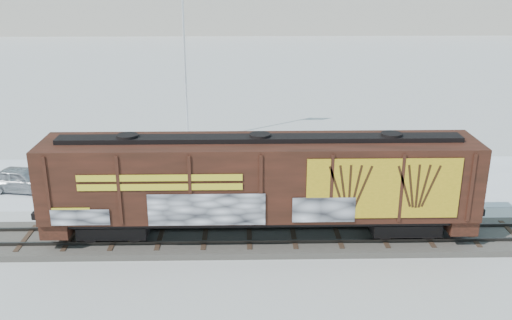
{
  "coord_description": "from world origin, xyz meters",
  "views": [
    {
      "loc": [
        1.82,
        -23.13,
        11.98
      ],
      "look_at": [
        2.36,
        3.0,
        2.86
      ],
      "focal_mm": 40.0,
      "sensor_mm": 36.0,
      "label": 1
    }
  ],
  "objects_px": {
    "hopper_railcar": "(260,180)",
    "car_dark": "(299,166)",
    "car_white": "(217,165)",
    "flagpole": "(187,82)",
    "car_silver": "(22,179)"
  },
  "relations": [
    {
      "from": "hopper_railcar",
      "to": "car_silver",
      "type": "xyz_separation_m",
      "value": [
        -12.85,
        6.2,
        -2.25
      ]
    },
    {
      "from": "flagpole",
      "to": "car_silver",
      "type": "distance_m",
      "value": 12.7
    },
    {
      "from": "car_silver",
      "to": "car_white",
      "type": "relative_size",
      "value": 0.9
    },
    {
      "from": "hopper_railcar",
      "to": "car_dark",
      "type": "bearing_deg",
      "value": 72.9
    },
    {
      "from": "hopper_railcar",
      "to": "flagpole",
      "type": "xyz_separation_m",
      "value": [
        -4.51,
        15.1,
        1.3
      ]
    },
    {
      "from": "hopper_railcar",
      "to": "car_white",
      "type": "xyz_separation_m",
      "value": [
        -2.26,
        8.13,
        -2.19
      ]
    },
    {
      "from": "hopper_railcar",
      "to": "flagpole",
      "type": "height_order",
      "value": "flagpole"
    },
    {
      "from": "car_silver",
      "to": "car_white",
      "type": "bearing_deg",
      "value": -69.45
    },
    {
      "from": "car_white",
      "to": "car_dark",
      "type": "relative_size",
      "value": 0.92
    },
    {
      "from": "hopper_railcar",
      "to": "car_dark",
      "type": "relative_size",
      "value": 3.83
    },
    {
      "from": "hopper_railcar",
      "to": "car_white",
      "type": "bearing_deg",
      "value": 105.54
    },
    {
      "from": "flagpole",
      "to": "hopper_railcar",
      "type": "bearing_deg",
      "value": -73.37
    },
    {
      "from": "car_silver",
      "to": "car_dark",
      "type": "xyz_separation_m",
      "value": [
        15.32,
        1.84,
        0.02
      ]
    },
    {
      "from": "car_silver",
      "to": "hopper_railcar",
      "type": "bearing_deg",
      "value": -105.52
    },
    {
      "from": "hopper_railcar",
      "to": "car_white",
      "type": "distance_m",
      "value": 8.72
    }
  ]
}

